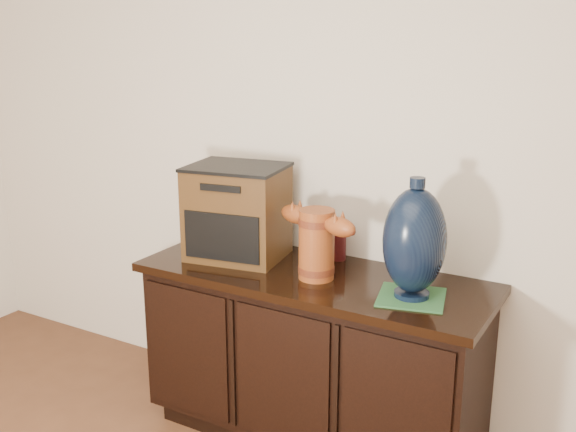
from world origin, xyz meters
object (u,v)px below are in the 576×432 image
Objects in this scene: lamp_base at (414,241)px; spray_can at (339,240)px; sideboard at (312,355)px; tv_radio at (237,212)px; terracotta_vessel at (317,240)px.

spray_can is at bearing 148.86° from lamp_base.
lamp_base is at bearing -6.19° from sideboard.
sideboard is 3.24× the size of lamp_base.
sideboard is 8.19× the size of spray_can.
spray_can is (0.40, 0.18, -0.11)m from tv_radio.
tv_radio reaches higher than terracotta_vessel.
lamp_base is 2.53× the size of spray_can.
spray_can is (-0.02, 0.25, -0.07)m from terracotta_vessel.
tv_radio is (-0.39, 0.02, 0.57)m from sideboard.
lamp_base reaches higher than terracotta_vessel.
tv_radio is at bearing 174.97° from lamp_base.
lamp_base is (0.82, -0.07, 0.02)m from tv_radio.
tv_radio is at bearing -171.26° from terracotta_vessel.
sideboard is at bearing -13.15° from tv_radio.
tv_radio is 2.53× the size of spray_can.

